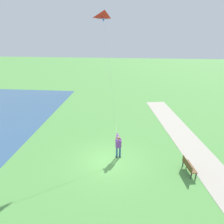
{
  "coord_description": "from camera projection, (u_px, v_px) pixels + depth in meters",
  "views": [
    {
      "loc": [
        -1.52,
        12.72,
        8.97
      ],
      "look_at": [
        -0.36,
        0.75,
        4.17
      ],
      "focal_mm": 33.0,
      "sensor_mm": 36.0,
      "label": 1
    }
  ],
  "objects": [
    {
      "name": "flying_kite",
      "position": [
        105.0,
        17.0,
        16.79
      ],
      "size": [
        2.11,
        5.39,
        8.72
      ],
      "color": "red"
    },
    {
      "name": "park_bench_near_walkway",
      "position": [
        189.0,
        166.0,
        13.8
      ],
      "size": [
        0.69,
        1.55,
        0.88
      ],
      "color": "brown",
      "rests_on": "ground"
    },
    {
      "name": "walkway_path",
      "position": [
        224.0,
        186.0,
        12.71
      ],
      "size": [
        7.75,
        31.95,
        0.02
      ],
      "primitive_type": "cube",
      "rotation": [
        0.0,
        0.0,
        0.17
      ],
      "color": "#ADA393",
      "rests_on": "ground"
    },
    {
      "name": "ground_plane",
      "position": [
        108.0,
        160.0,
        15.23
      ],
      "size": [
        120.0,
        120.0,
        0.0
      ],
      "primitive_type": "plane",
      "color": "#569947"
    },
    {
      "name": "person_kite_flyer",
      "position": [
        118.0,
        145.0,
        15.26
      ],
      "size": [
        0.5,
        0.63,
        1.83
      ],
      "color": "#232328",
      "rests_on": "ground"
    }
  ]
}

